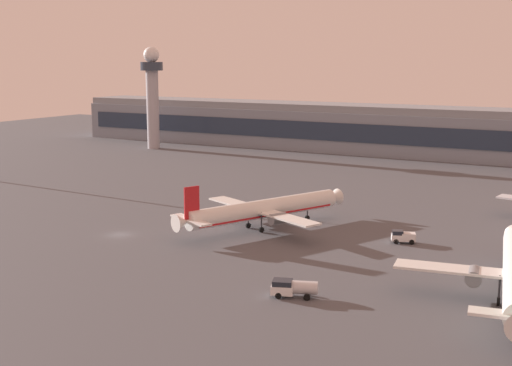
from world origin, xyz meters
TOP-DOWN VIEW (x-y plane):
  - ground_plane at (0.00, 0.00)m, footprint 416.00×416.00m
  - terminal_building at (-21.89, 131.09)m, footprint 189.97×22.40m
  - control_tower at (-71.39, 102.76)m, footprint 8.00×8.00m
  - airplane_near_gate at (20.87, 16.75)m, footprint 29.12×36.88m
  - maintenance_van at (47.30, 19.85)m, footprint 4.57×3.36m
  - fuel_truck at (42.65, -14.55)m, footprint 6.64×4.11m

SIDE VIEW (x-z plane):
  - ground_plane at x=0.00m, z-range 0.00..0.00m
  - maintenance_van at x=47.30m, z-range 0.05..2.30m
  - fuel_truck at x=42.65m, z-range 0.19..2.54m
  - airplane_near_gate at x=20.87m, z-range -1.22..8.77m
  - terminal_building at x=-21.89m, z-range -0.11..16.29m
  - control_tower at x=-71.39m, z-range 2.88..39.25m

